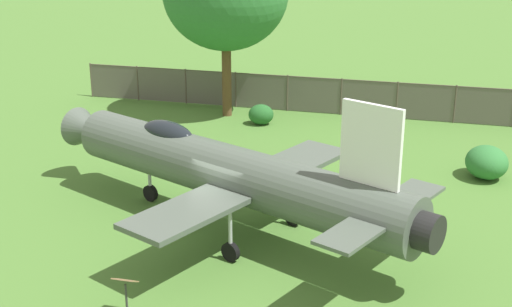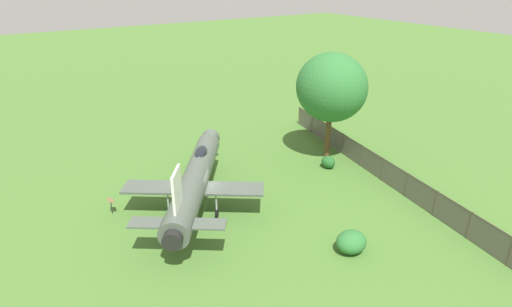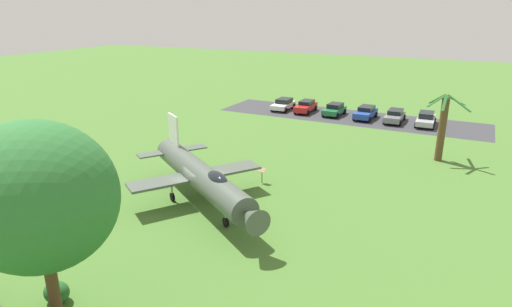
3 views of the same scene
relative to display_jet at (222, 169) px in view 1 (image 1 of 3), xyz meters
The scene contains 6 objects.
ground_plane 2.09m from the display_jet, 124.94° to the right, with size 200.00×200.00×0.00m, color #47722D.
display_jet is the anchor object (origin of this frame).
perimeter_fence 14.26m from the display_jet, 18.14° to the right, with size 5.25×27.34×1.89m.
shrub_near_fence 11.68m from the display_jet, ahead, with size 1.02×1.22×0.99m.
shrub_by_tree 11.06m from the display_jet, 61.99° to the right, with size 1.85×1.61×1.29m.
info_plaque 5.79m from the display_jet, 160.51° to the left, with size 0.49×0.66×1.14m.
Camera 1 is at (-20.39, -2.22, 10.00)m, focal length 48.68 mm.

